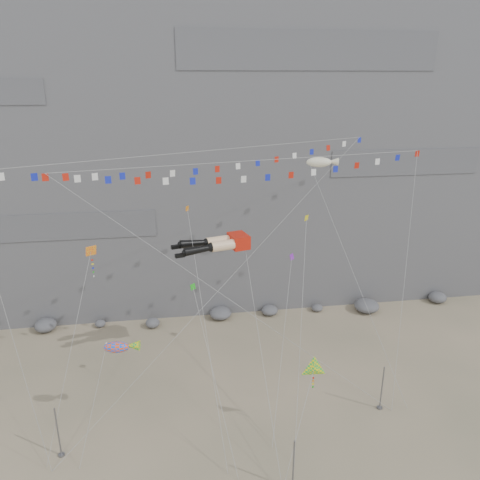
{
  "coord_description": "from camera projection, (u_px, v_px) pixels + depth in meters",
  "views": [
    {
      "loc": [
        -5.2,
        -32.68,
        27.38
      ],
      "look_at": [
        1.14,
        9.0,
        12.63
      ],
      "focal_mm": 35.0,
      "sensor_mm": 36.0,
      "label": 1
    }
  ],
  "objects": [
    {
      "name": "talus_boulders",
      "position": [
        221.0,
        313.0,
        55.94
      ],
      "size": [
        60.0,
        3.0,
        1.2
      ],
      "primitive_type": null,
      "color": "slate",
      "rests_on": "ground"
    },
    {
      "name": "small_kite_b",
      "position": [
        292.0,
        259.0,
        43.08
      ],
      "size": [
        4.65,
        11.48,
        16.32
      ],
      "color": "purple",
      "rests_on": "ground"
    },
    {
      "name": "fish_windsock",
      "position": [
        116.0,
        347.0,
        35.84
      ],
      "size": [
        4.71,
        4.54,
        9.1
      ],
      "color": "#FF4A0D",
      "rests_on": "ground"
    },
    {
      "name": "delta_kite",
      "position": [
        314.0,
        370.0,
        35.5
      ],
      "size": [
        4.85,
        5.69,
        9.08
      ],
      "color": "yellow",
      "rests_on": "ground"
    },
    {
      "name": "flag_banner_upper",
      "position": [
        206.0,
        151.0,
        39.93
      ],
      "size": [
        33.4,
        18.9,
        27.52
      ],
      "color": "red",
      "rests_on": "ground"
    },
    {
      "name": "small_kite_d",
      "position": [
        306.0,
        221.0,
        42.95
      ],
      "size": [
        4.86,
        14.23,
        20.65
      ],
      "color": "yellow",
      "rests_on": "ground"
    },
    {
      "name": "small_kite_a",
      "position": [
        188.0,
        215.0,
        41.54
      ],
      "size": [
        2.3,
        14.93,
        21.7
      ],
      "color": "orange",
      "rests_on": "ground"
    },
    {
      "name": "small_kite_c",
      "position": [
        194.0,
        290.0,
        37.48
      ],
      "size": [
        3.02,
        9.28,
        14.5
      ],
      "color": "#1A9D18",
      "rests_on": "ground"
    },
    {
      "name": "anchor_pole_left",
      "position": [
        58.0,
        432.0,
        35.01
      ],
      "size": [
        0.12,
        0.12,
        4.38
      ],
      "primitive_type": "cylinder",
      "color": "slate",
      "rests_on": "ground"
    },
    {
      "name": "anchor_pole_right",
      "position": [
        382.0,
        388.0,
        40.12
      ],
      "size": [
        0.12,
        0.12,
        4.24
      ],
      "primitive_type": "cylinder",
      "color": "slate",
      "rests_on": "ground"
    },
    {
      "name": "anchor_pole_center",
      "position": [
        293.0,
        466.0,
        32.13
      ],
      "size": [
        0.12,
        0.12,
        4.22
      ],
      "primitive_type": "cylinder",
      "color": "slate",
      "rests_on": "ground"
    },
    {
      "name": "legs_kite",
      "position": [
        219.0,
        244.0,
        41.67
      ],
      "size": [
        7.12,
        16.41,
        20.14
      ],
      "rotation": [
        0.0,
        0.0,
        0.25
      ],
      "color": "red",
      "rests_on": "ground"
    },
    {
      "name": "flag_banner_lower",
      "position": [
        256.0,
        161.0,
        38.05
      ],
      "size": [
        31.5,
        9.59,
        24.47
      ],
      "color": "red",
      "rests_on": "ground"
    },
    {
      "name": "blimp_windsock",
      "position": [
        319.0,
        163.0,
        45.25
      ],
      "size": [
        7.07,
        13.59,
        23.79
      ],
      "color": "#F2ECC7",
      "rests_on": "ground"
    },
    {
      "name": "cliff",
      "position": [
        205.0,
        96.0,
        61.88
      ],
      "size": [
        80.0,
        28.0,
        50.0
      ],
      "primitive_type": "cube",
      "color": "slate",
      "rests_on": "ground"
    },
    {
      "name": "ground",
      "position": [
        243.0,
        413.0,
        40.27
      ],
      "size": [
        120.0,
        120.0,
        0.0
      ],
      "primitive_type": "plane",
      "color": "tan",
      "rests_on": "ground"
    },
    {
      "name": "harlequin_kite",
      "position": [
        91.0,
        252.0,
        35.89
      ],
      "size": [
        4.76,
        6.93,
        16.33
      ],
      "color": "red",
      "rests_on": "ground"
    }
  ]
}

